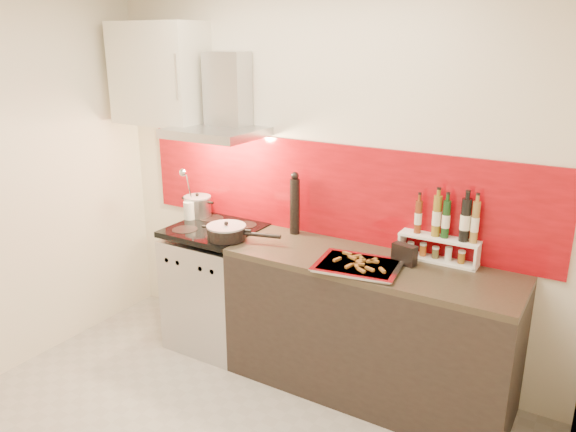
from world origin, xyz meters
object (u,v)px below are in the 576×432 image
Objects in this scene: pepper_mill at (295,204)px; stock_pot at (198,206)px; saute_pan at (227,232)px; baking_tray at (358,265)px; counter at (368,328)px; range_stove at (217,288)px.

stock_pot is at bearing -176.07° from pepper_mill.
pepper_mill is (0.31, 0.35, 0.15)m from saute_pan.
pepper_mill is 0.81× the size of baking_tray.
counter is 3.59× the size of saute_pan.
counter is at bearing 77.09° from baking_tray.
counter is 4.12× the size of pepper_mill.
stock_pot is at bearing 150.61° from range_stove.
stock_pot is 0.47× the size of pepper_mill.
pepper_mill reaches higher than counter.
baking_tray is at bearing -27.82° from pepper_mill.
baking_tray is (1.17, -0.12, 0.47)m from range_stove.
saute_pan is at bearing -171.64° from counter.
range_stove is 0.58m from saute_pan.
range_stove is 0.88m from pepper_mill.
stock_pot is at bearing 174.10° from counter.
saute_pan is (0.22, -0.14, 0.52)m from range_stove.
pepper_mill reaches higher than baking_tray.
counter is at bearing 8.36° from saute_pan.
baking_tray reaches higher than range_stove.
stock_pot is at bearing 169.14° from baking_tray.
range_stove reaches higher than counter.
saute_pan is 1.15× the size of pepper_mill.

